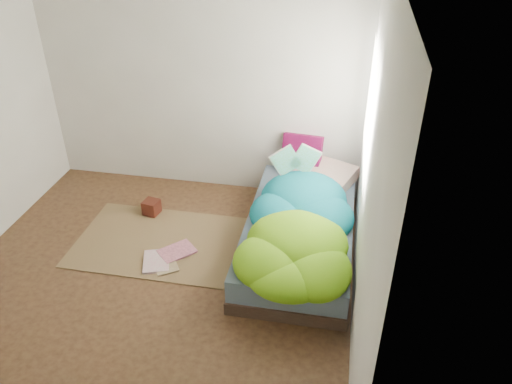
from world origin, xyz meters
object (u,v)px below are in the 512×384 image
(bed, at_px, (299,234))
(floor_book_b, at_px, (171,245))
(floor_book_a, at_px, (143,262))
(wooden_box, at_px, (151,207))
(open_book, at_px, (296,151))
(pillow_magenta, at_px, (302,154))

(bed, distance_m, floor_book_b, 1.25)
(bed, xyz_separation_m, floor_book_a, (-1.39, -0.52, -0.14))
(wooden_box, height_order, floor_book_a, wooden_box)
(open_book, distance_m, wooden_box, 1.67)
(bed, relative_size, open_book, 4.83)
(open_book, bearing_deg, pillow_magenta, 67.44)
(bed, relative_size, pillow_magenta, 4.80)
(bed, xyz_separation_m, pillow_magenta, (-0.10, 0.92, 0.38))
(bed, distance_m, floor_book_a, 1.49)
(bed, distance_m, pillow_magenta, 1.00)
(open_book, relative_size, wooden_box, 2.69)
(bed, bearing_deg, open_book, 103.65)
(pillow_magenta, relative_size, floor_book_b, 1.27)
(wooden_box, relative_size, floor_book_b, 0.47)
(floor_book_a, bearing_deg, wooden_box, 87.24)
(bed, xyz_separation_m, open_book, (-0.11, 0.47, 0.64))
(bed, bearing_deg, floor_book_b, -169.37)
(bed, bearing_deg, floor_book_a, -159.54)
(open_book, xyz_separation_m, wooden_box, (-1.49, -0.19, -0.72))
(floor_book_b, bearing_deg, open_book, 76.57)
(open_book, height_order, floor_book_b, open_book)
(bed, relative_size, floor_book_a, 6.10)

